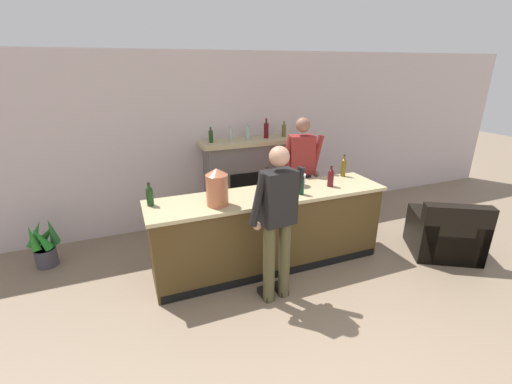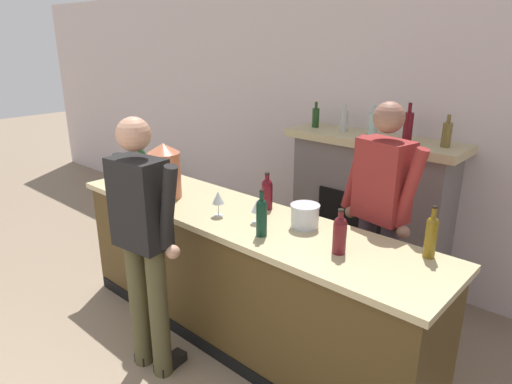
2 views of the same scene
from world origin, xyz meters
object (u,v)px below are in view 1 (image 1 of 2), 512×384
at_px(person_bartender, 301,173).
at_px(wine_bottle_riesling_slim, 331,177).
at_px(wine_bottle_rose_blush, 267,178).
at_px(wine_bottle_cabernet_heavy, 150,195).
at_px(fireplace_stone, 249,180).
at_px(ice_bucket_steel, 298,180).
at_px(wine_glass_near_bucket, 266,187).
at_px(copper_dispenser, 217,187).
at_px(potted_plant_corner, 44,244).
at_px(wine_glass_mid_counter, 284,184).
at_px(wine_bottle_merlot_tall, 301,184).
at_px(wine_bottle_burgundy_dark, 344,167).
at_px(person_customer, 278,220).
at_px(armchair_black, 445,236).

bearing_deg(person_bartender, wine_bottle_riesling_slim, -82.95).
xyz_separation_m(person_bartender, wine_bottle_rose_blush, (-0.72, -0.39, 0.12)).
xyz_separation_m(person_bartender, wine_bottle_cabernet_heavy, (-2.21, -0.46, 0.12)).
distance_m(person_bartender, wine_bottle_rose_blush, 0.82).
bearing_deg(fireplace_stone, ice_bucket_steel, -80.74).
bearing_deg(wine_glass_near_bucket, copper_dispenser, -179.83).
xyz_separation_m(fireplace_stone, wine_glass_near_bucket, (-0.37, -1.56, 0.44)).
bearing_deg(wine_bottle_riesling_slim, wine_glass_near_bucket, -175.86).
xyz_separation_m(ice_bucket_steel, wine_bottle_cabernet_heavy, (-1.90, 0.02, 0.05)).
height_order(fireplace_stone, copper_dispenser, fireplace_stone).
bearing_deg(potted_plant_corner, wine_glass_near_bucket, -24.02).
bearing_deg(person_bartender, wine_bottle_rose_blush, -151.58).
bearing_deg(wine_glass_near_bucket, wine_bottle_rose_blush, 64.27).
xyz_separation_m(wine_bottle_riesling_slim, wine_bottle_rose_blush, (-0.80, 0.27, 0.00)).
distance_m(fireplace_stone, wine_glass_mid_counter, 1.53).
bearing_deg(ice_bucket_steel, person_bartender, 57.59).
distance_m(ice_bucket_steel, wine_bottle_riesling_slim, 0.43).
bearing_deg(wine_bottle_merlot_tall, wine_glass_mid_counter, 139.95).
xyz_separation_m(copper_dispenser, wine_glass_mid_counter, (0.90, 0.09, -0.11)).
height_order(person_bartender, wine_bottle_cabernet_heavy, person_bartender).
relative_size(wine_bottle_burgundy_dark, wine_glass_near_bucket, 1.72).
bearing_deg(wine_bottle_merlot_tall, person_bartender, 61.36).
xyz_separation_m(ice_bucket_steel, wine_bottle_merlot_tall, (-0.12, -0.30, 0.06)).
bearing_deg(person_customer, copper_dispenser, 131.29).
relative_size(fireplace_stone, armchair_black, 1.54).
height_order(person_customer, wine_bottle_cabernet_heavy, person_customer).
relative_size(ice_bucket_steel, wine_bottle_cabernet_heavy, 0.72).
xyz_separation_m(ice_bucket_steel, wine_glass_near_bucket, (-0.58, -0.25, 0.05)).
bearing_deg(wine_glass_near_bucket, person_customer, -100.78).
bearing_deg(wine_bottle_rose_blush, wine_glass_mid_counter, -63.38).
xyz_separation_m(potted_plant_corner, wine_glass_mid_counter, (2.97, -1.10, 0.82)).
bearing_deg(wine_bottle_cabernet_heavy, ice_bucket_steel, -0.56).
distance_m(potted_plant_corner, person_bartender, 3.66).
xyz_separation_m(copper_dispenser, wine_glass_near_bucket, (0.61, 0.00, -0.09)).
bearing_deg(potted_plant_corner, wine_bottle_riesling_slim, -17.15).
xyz_separation_m(copper_dispenser, ice_bucket_steel, (1.18, 0.25, -0.14)).
bearing_deg(person_customer, wine_bottle_cabernet_heavy, 145.45).
bearing_deg(person_customer, person_bartender, 52.67).
relative_size(ice_bucket_steel, wine_glass_mid_counter, 1.22).
relative_size(armchair_black, wine_bottle_merlot_tall, 3.61).
xyz_separation_m(wine_bottle_merlot_tall, wine_bottle_riesling_slim, (0.51, 0.12, -0.01)).
bearing_deg(person_bartender, wine_bottle_cabernet_heavy, -168.27).
bearing_deg(armchair_black, wine_glass_near_bucket, 167.17).
xyz_separation_m(fireplace_stone, potted_plant_corner, (-3.04, -0.36, -0.40)).
bearing_deg(fireplace_stone, wine_bottle_rose_blush, -99.40).
relative_size(armchair_black, person_bartender, 0.61).
xyz_separation_m(person_customer, wine_glass_mid_counter, (0.40, 0.66, 0.14)).
xyz_separation_m(armchair_black, ice_bucket_steel, (-1.93, 0.82, 0.82)).
bearing_deg(potted_plant_corner, wine_bottle_rose_blush, -16.69).
relative_size(potted_plant_corner, copper_dispenser, 1.63).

